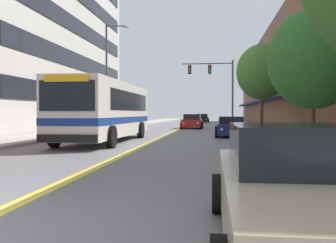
{
  "coord_description": "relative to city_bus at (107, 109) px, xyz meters",
  "views": [
    {
      "loc": [
        3.32,
        -4.02,
        1.54
      ],
      "look_at": [
        -1.1,
        31.72,
        0.72
      ],
      "focal_mm": 40.0,
      "sensor_mm": 36.0,
      "label": 1
    }
  ],
  "objects": [
    {
      "name": "traffic_signal_mast",
      "position": [
        5.95,
        19.38,
        3.2
      ],
      "size": [
        5.3,
        0.38,
        7.02
      ],
      "color": "#47474C",
      "rests_on": "ground_plane"
    },
    {
      "name": "street_lamp_left_far",
      "position": [
        -2.6,
        9.65,
        3.29
      ],
      "size": [
        1.97,
        0.28,
        8.66
      ],
      "color": "#47474C",
      "rests_on": "ground_plane"
    },
    {
      "name": "car_red_moving_lead",
      "position": [
        3.59,
        17.71,
        -1.1
      ],
      "size": [
        2.15,
        4.43,
        1.43
      ],
      "color": "maroon",
      "rests_on": "ground_plane"
    },
    {
      "name": "storefront_row_right",
      "position": [
        15.48,
        21.33,
        3.6
      ],
      "size": [
        9.1,
        68.0,
        10.74
      ],
      "color": "brown",
      "rests_on": "ground_plane"
    },
    {
      "name": "street_tree_right_far",
      "position": [
        9.0,
        6.39,
        2.57
      ],
      "size": [
        3.44,
        3.44,
        6.09
      ],
      "color": "brown",
      "rests_on": "sidewalk_right"
    },
    {
      "name": "street_tree_right_mid",
      "position": [
        9.86,
        -3.55,
        2.02
      ],
      "size": [
        3.78,
        3.78,
        5.72
      ],
      "color": "brown",
      "rests_on": "sidewalk_right"
    },
    {
      "name": "car_charcoal_parked_left_near",
      "position": [
        -1.9,
        12.85,
        -1.2
      ],
      "size": [
        2.18,
        4.48,
        1.18
      ],
      "color": "#232328",
      "rests_on": "ground_plane"
    },
    {
      "name": "car_navy_parked_right_mid",
      "position": [
        6.87,
        5.17,
        -1.15
      ],
      "size": [
        2.07,
        4.6,
        1.31
      ],
      "color": "#19234C",
      "rests_on": "ground_plane"
    },
    {
      "name": "city_bus",
      "position": [
        0.0,
        0.0,
        0.0
      ],
      "size": [
        2.91,
        10.9,
        3.11
      ],
      "color": "silver",
      "rests_on": "ground_plane"
    },
    {
      "name": "car_beige_parked_right_foreground",
      "position": [
        6.77,
        -15.33,
        -1.12
      ],
      "size": [
        2.03,
        4.83,
        1.41
      ],
      "color": "#BCAD89",
      "rests_on": "ground_plane"
    },
    {
      "name": "centre_line",
      "position": [
        2.46,
        21.33,
        -1.76
      ],
      "size": [
        0.34,
        106.0,
        0.01
      ],
      "color": "yellow",
      "rests_on": "ground_plane"
    },
    {
      "name": "fire_hydrant",
      "position": [
        8.41,
        -4.74,
        -1.21
      ],
      "size": [
        0.35,
        0.27,
        0.83
      ],
      "color": "red",
      "rests_on": "sidewalk_right"
    },
    {
      "name": "sidewalk_right",
      "position": [
        9.6,
        21.33,
        -1.69
      ],
      "size": [
        3.28,
        106.0,
        0.15
      ],
      "color": "#9E9B96",
      "rests_on": "ground_plane"
    },
    {
      "name": "sidewalk_left",
      "position": [
        -4.68,
        21.33,
        -1.69
      ],
      "size": [
        3.28,
        106.0,
        0.15
      ],
      "color": "#9E9B96",
      "rests_on": "ground_plane"
    },
    {
      "name": "ground_plane",
      "position": [
        2.46,
        21.33,
        -1.76
      ],
      "size": [
        240.0,
        240.0,
        0.0
      ],
      "primitive_type": "plane",
      "color": "slate"
    },
    {
      "name": "car_black_moving_second",
      "position": [
        3.88,
        41.46,
        -1.11
      ],
      "size": [
        2.2,
        4.21,
        1.42
      ],
      "color": "black",
      "rests_on": "ground_plane"
    }
  ]
}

